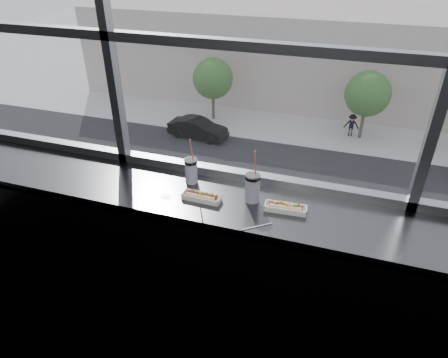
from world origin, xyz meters
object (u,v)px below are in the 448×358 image
(loose_straw, at_px, (257,227))
(tree_center, at_px, (368,94))
(car_near_b, at_px, (206,187))
(car_near_c, at_px, (303,204))
(pedestrian_b, at_px, (352,123))
(hotdog_tray_right, at_px, (286,207))
(soda_cup_right, at_px, (252,186))
(car_far_a, at_px, (198,125))
(pedestrian_c, at_px, (436,137))
(car_near_d, at_px, (443,228))
(car_near_a, at_px, (104,169))
(soda_cup_left, at_px, (191,169))
(tree_left, at_px, (213,79))
(hotdog_tray_left, at_px, (202,197))
(wrapper, at_px, (166,196))

(loose_straw, bearing_deg, tree_center, 49.24)
(car_near_b, bearing_deg, car_near_c, -97.66)
(car_near_b, bearing_deg, loose_straw, -165.44)
(loose_straw, distance_m, car_near_b, 20.97)
(car_near_b, xyz_separation_m, pedestrian_b, (7.56, 12.11, 0.08))
(loose_straw, height_order, tree_center, loose_straw)
(hotdog_tray_right, height_order, soda_cup_right, soda_cup_right)
(car_far_a, relative_size, pedestrian_c, 3.08)
(pedestrian_b, bearing_deg, soda_cup_right, -91.86)
(hotdog_tray_right, xyz_separation_m, soda_cup_right, (-0.22, 0.04, 0.08))
(car_near_b, bearing_deg, hotdog_tray_right, -164.80)
(car_near_b, distance_m, car_far_a, 8.81)
(car_far_a, bearing_deg, car_near_d, -110.67)
(hotdog_tray_right, relative_size, soda_cup_right, 0.71)
(car_near_a, xyz_separation_m, car_far_a, (3.18, 8.00, 0.05))
(soda_cup_left, bearing_deg, car_far_a, 112.24)
(car_near_b, relative_size, tree_left, 1.12)
(hotdog_tray_left, height_order, loose_straw, hotdog_tray_left)
(car_near_d, xyz_separation_m, tree_center, (-4.30, 12.00, 2.47))
(soda_cup_left, bearing_deg, car_near_d, 68.38)
(tree_center, bearing_deg, car_near_c, -102.51)
(car_far_a, height_order, tree_center, tree_center)
(soda_cup_right, xyz_separation_m, car_near_c, (-1.01, 16.23, -11.16))
(hotdog_tray_left, relative_size, wrapper, 2.90)
(loose_straw, distance_m, tree_left, 31.57)
(wrapper, height_order, car_near_c, wrapper)
(soda_cup_right, height_order, car_near_d, soda_cup_right)
(hotdog_tray_left, relative_size, soda_cup_right, 0.68)
(pedestrian_c, bearing_deg, car_far_a, 101.52)
(wrapper, distance_m, pedestrian_c, 30.89)
(car_near_c, bearing_deg, tree_left, 35.51)
(car_near_d, distance_m, pedestrian_b, 13.11)
(hotdog_tray_left, height_order, soda_cup_right, soda_cup_right)
(soda_cup_left, relative_size, car_far_a, 0.05)
(loose_straw, relative_size, pedestrian_c, 0.10)
(car_near_d, bearing_deg, soda_cup_left, 156.45)
(car_near_b, relative_size, car_near_c, 0.99)
(car_far_a, height_order, pedestrian_c, car_far_a)
(hotdog_tray_right, bearing_deg, car_far_a, 109.59)
(car_near_d, relative_size, car_near_c, 1.06)
(car_far_a, relative_size, tree_left, 1.18)
(soda_cup_right, bearing_deg, car_near_d, 69.86)
(car_near_c, xyz_separation_m, pedestrian_b, (1.93, 12.11, 0.07))
(car_near_b, xyz_separation_m, car_near_d, (12.59, 0.00, 0.07))
(tree_center, bearing_deg, hotdog_tray_right, -92.89)
(soda_cup_right, distance_m, wrapper, 0.56)
(soda_cup_left, xyz_separation_m, car_far_a, (-9.88, 24.15, -11.11))
(soda_cup_left, height_order, loose_straw, soda_cup_left)
(hotdog_tray_left, xyz_separation_m, pedestrian_c, (7.16, 27.83, -11.09))
(pedestrian_c, bearing_deg, hotdog_tray_left, 165.57)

